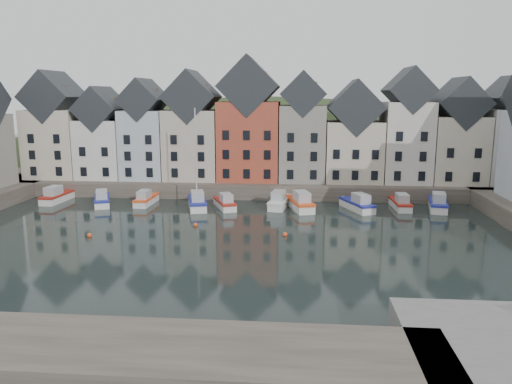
# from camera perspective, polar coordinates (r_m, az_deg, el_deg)

# --- Properties ---
(ground) EXTENTS (260.00, 260.00, 0.00)m
(ground) POSITION_cam_1_polar(r_m,az_deg,el_deg) (47.49, -4.14, -6.53)
(ground) COLOR black
(ground) RESTS_ON ground
(far_quay) EXTENTS (90.00, 16.00, 2.00)m
(far_quay) POSITION_cam_1_polar(r_m,az_deg,el_deg) (76.21, -0.66, 1.03)
(far_quay) COLOR #453C34
(far_quay) RESTS_ON ground
(hillside) EXTENTS (153.60, 70.40, 64.00)m
(hillside) POSITION_cam_1_polar(r_m,az_deg,el_deg) (105.99, 0.73, -6.62)
(hillside) COLOR #2A361B
(hillside) RESTS_ON ground
(far_terrace) EXTENTS (72.37, 8.16, 17.78)m
(far_terrace) POSITION_cam_1_polar(r_m,az_deg,el_deg) (72.99, 1.71, 6.81)
(far_terrace) COLOR beige
(far_terrace) RESTS_ON far_quay
(mooring_buoys) EXTENTS (20.50, 5.50, 0.50)m
(mooring_buoys) POSITION_cam_1_polar(r_m,az_deg,el_deg) (53.19, -7.52, -4.49)
(mooring_buoys) COLOR #E84B1B
(mooring_buoys) RESTS_ON ground
(boat_a) EXTENTS (2.36, 6.56, 2.48)m
(boat_a) POSITION_cam_1_polar(r_m,az_deg,el_deg) (72.80, -21.81, -0.47)
(boat_a) COLOR silver
(boat_a) RESTS_ON ground
(boat_b) EXTENTS (3.99, 6.41, 2.35)m
(boat_b) POSITION_cam_1_polar(r_m,az_deg,el_deg) (68.59, -17.18, -0.87)
(boat_b) COLOR silver
(boat_b) RESTS_ON ground
(boat_c) EXTENTS (1.98, 5.81, 2.21)m
(boat_c) POSITION_cam_1_polar(r_m,az_deg,el_deg) (67.58, -12.47, -0.85)
(boat_c) COLOR silver
(boat_c) RESTS_ON ground
(boat_d) EXTENTS (3.74, 7.06, 12.91)m
(boat_d) POSITION_cam_1_polar(r_m,az_deg,el_deg) (64.22, -6.73, -1.12)
(boat_d) COLOR silver
(boat_d) RESTS_ON ground
(boat_e) EXTENTS (3.85, 6.07, 2.23)m
(boat_e) POSITION_cam_1_polar(r_m,az_deg,el_deg) (63.89, -3.56, -1.28)
(boat_e) COLOR silver
(boat_e) RESTS_ON ground
(boat_f) EXTENTS (3.04, 6.75, 2.50)m
(boat_f) POSITION_cam_1_polar(r_m,az_deg,el_deg) (64.42, 2.71, -1.10)
(boat_f) COLOR silver
(boat_f) RESTS_ON ground
(boat_g) EXTENTS (4.04, 7.34, 2.69)m
(boat_g) POSITION_cam_1_polar(r_m,az_deg,el_deg) (63.46, 5.04, -1.26)
(boat_g) COLOR silver
(boat_g) RESTS_ON ground
(boat_h) EXTENTS (4.23, 6.67, 2.45)m
(boat_h) POSITION_cam_1_polar(r_m,az_deg,el_deg) (64.03, 11.55, -1.40)
(boat_h) COLOR silver
(boat_h) RESTS_ON ground
(boat_i) EXTENTS (2.02, 5.98, 2.28)m
(boat_i) POSITION_cam_1_polar(r_m,az_deg,el_deg) (66.14, 16.19, -1.27)
(boat_i) COLOR silver
(boat_i) RESTS_ON ground
(boat_j) EXTENTS (3.31, 6.86, 2.53)m
(boat_j) POSITION_cam_1_polar(r_m,az_deg,el_deg) (67.04, 20.08, -1.28)
(boat_j) COLOR silver
(boat_j) RESTS_ON ground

